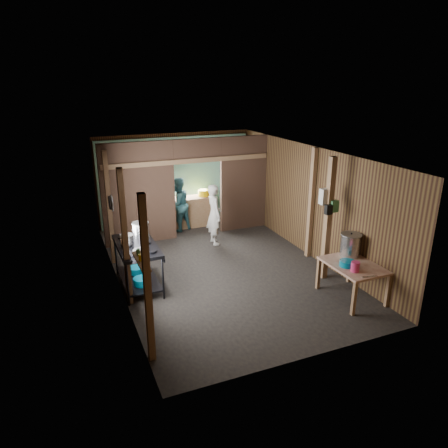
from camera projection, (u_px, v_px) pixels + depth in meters
name	position (u px, v px, depth m)	size (l,w,h in m)	color
floor	(221.00, 267.00, 9.38)	(4.50, 7.00, 0.00)	black
ceiling	(220.00, 152.00, 8.52)	(4.50, 7.00, 0.00)	#2B2827
wall_back	(175.00, 179.00, 12.01)	(4.50, 0.00, 2.60)	brown
wall_front	(313.00, 281.00, 5.90)	(4.50, 0.00, 2.60)	brown
wall_left	(114.00, 226.00, 8.14)	(0.00, 7.00, 2.60)	brown
wall_right	(309.00, 201.00, 9.77)	(0.00, 7.00, 2.60)	brown
partition_left	(139.00, 194.00, 10.39)	(1.85, 0.10, 2.60)	brown
partition_right	(243.00, 183.00, 11.44)	(1.35, 0.10, 2.60)	brown
partition_header	(197.00, 150.00, 10.63)	(1.30, 0.10, 0.60)	brown
turquoise_panel	(176.00, 181.00, 11.97)	(4.40, 0.06, 2.50)	#68BBB0
back_counter	(192.00, 211.00, 11.92)	(1.20, 0.50, 0.85)	#8D6E4E
wall_clock	(184.00, 158.00, 11.81)	(0.20, 0.20, 0.03)	beige
post_left_a	(147.00, 281.00, 5.90)	(0.10, 0.12, 2.60)	#8D6E4E
post_left_b	(125.00, 239.00, 7.47)	(0.10, 0.12, 2.60)	#8D6E4E
post_left_c	(109.00, 209.00, 9.21)	(0.10, 0.12, 2.60)	#8D6E4E
post_right	(311.00, 204.00, 9.57)	(0.10, 0.12, 2.60)	#8D6E4E
post_free	(328.00, 220.00, 8.49)	(0.12, 0.12, 2.60)	#8D6E4E
cross_beam	(189.00, 161.00, 10.58)	(4.40, 0.12, 0.12)	#8D6E4E
pan_lid_big	(112.00, 203.00, 8.39)	(0.34, 0.34, 0.03)	gray
pan_lid_small	(110.00, 203.00, 8.77)	(0.30, 0.30, 0.03)	black
wall_shelf	(141.00, 261.00, 6.31)	(0.14, 0.80, 0.03)	#8D6E4E
jar_white	(145.00, 264.00, 6.07)	(0.07, 0.07, 0.10)	beige
jar_yellow	(141.00, 257.00, 6.29)	(0.08, 0.08, 0.10)	#E0B407
jar_green	(138.00, 252.00, 6.48)	(0.06, 0.06, 0.10)	#387A46
bag_white	(325.00, 196.00, 8.38)	(0.22, 0.15, 0.32)	beige
bag_green	(334.00, 206.00, 8.36)	(0.16, 0.12, 0.24)	#387A46
bag_black	(328.00, 210.00, 8.31)	(0.14, 0.10, 0.20)	black
gas_range	(138.00, 265.00, 8.39)	(0.80, 1.55, 0.91)	black
prep_table	(352.00, 281.00, 7.99)	(0.86, 1.18, 0.70)	#CFA98B
stove_pot_large	(141.00, 230.00, 8.56)	(0.35, 0.35, 0.35)	#B7B7BA
stove_pot_med	(127.00, 240.00, 8.19)	(0.27, 0.27, 0.24)	#B7B7BA
stove_saucepan	(124.00, 236.00, 8.54)	(0.16, 0.16, 0.10)	#B7B7BA
frying_pan	(141.00, 251.00, 7.87)	(0.30, 0.52, 0.07)	gray
blue_tub_front	(142.00, 281.00, 8.19)	(0.34, 0.34, 0.14)	#046582
blue_tub_back	(136.00, 270.00, 8.69)	(0.32, 0.32, 0.13)	#046582
stock_pot	(350.00, 245.00, 8.20)	(0.41, 0.41, 0.48)	#B7B7BA
wash_basin	(347.00, 263.00, 7.78)	(0.29, 0.29, 0.11)	#046582
pink_bucket	(355.00, 267.00, 7.55)	(0.16, 0.16, 0.19)	#CD2F66
knife	(370.00, 276.00, 7.38)	(0.30, 0.04, 0.01)	#B7B7BA
yellow_tub	(204.00, 193.00, 11.89)	(0.32, 0.32, 0.18)	#E0B407
red_cup	(179.00, 196.00, 11.63)	(0.13, 0.13, 0.15)	red
cook	(214.00, 214.00, 10.51)	(0.57, 0.37, 1.56)	beige
worker_back	(178.00, 205.00, 11.42)	(0.73, 0.57, 1.51)	#316872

